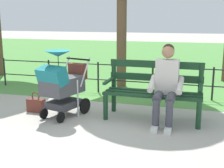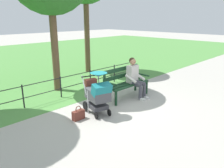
# 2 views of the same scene
# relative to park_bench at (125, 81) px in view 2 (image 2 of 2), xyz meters

# --- Properties ---
(ground_plane) EXTENTS (60.00, 60.00, 0.00)m
(ground_plane) POSITION_rel_park_bench_xyz_m (0.86, 0.12, -0.53)
(ground_plane) COLOR #ADA89E
(park_bench) EXTENTS (1.60, 0.61, 0.96)m
(park_bench) POSITION_rel_park_bench_xyz_m (0.00, 0.00, 0.00)
(park_bench) COLOR #193D23
(park_bench) RESTS_ON ground
(person_on_bench) EXTENTS (0.53, 0.74, 1.28)m
(person_on_bench) POSITION_rel_park_bench_xyz_m (-0.22, 0.22, 0.15)
(person_on_bench) COLOR #42424C
(person_on_bench) RESTS_ON ground
(stroller) EXTENTS (0.71, 0.98, 1.15)m
(stroller) POSITION_rel_park_bench_xyz_m (1.51, 0.36, 0.07)
(stroller) COLOR black
(stroller) RESTS_ON ground
(handbag) EXTENTS (0.32, 0.14, 0.37)m
(handbag) POSITION_rel_park_bench_xyz_m (2.09, 0.26, -0.40)
(handbag) COLOR brown
(handbag) RESTS_ON ground
(park_fence) EXTENTS (6.25, 0.04, 0.70)m
(park_fence) POSITION_rel_park_bench_xyz_m (0.86, -1.43, -0.11)
(park_fence) COLOR black
(park_fence) RESTS_ON ground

